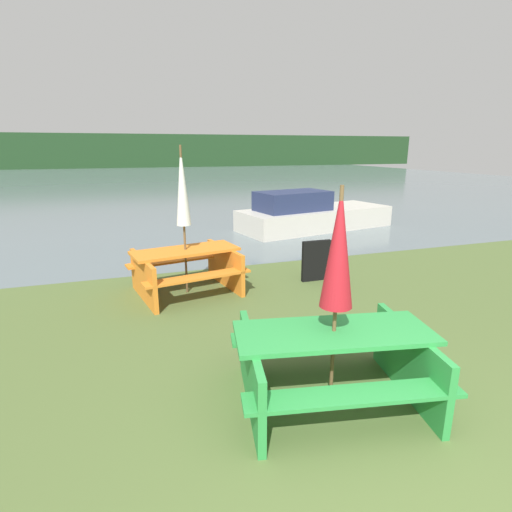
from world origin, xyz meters
name	(u,v)px	position (x,y,z in m)	size (l,w,h in m)	color
water	(144,179)	(0.00, 31.22, 0.00)	(60.00, 50.00, 0.00)	slate
far_treeline	(133,151)	(0.00, 51.22, 2.00)	(80.00, 1.60, 4.00)	#1E3D1E
picnic_table_green	(332,358)	(-0.02, 1.59, 0.45)	(2.06, 1.70, 0.73)	green
picnic_table_orange	(186,267)	(-0.86, 5.02, 0.45)	(1.94, 1.68, 0.75)	orange
umbrella_white	(182,188)	(-0.86, 5.02, 1.76)	(0.23, 0.23, 2.41)	brown
umbrella_crimson	(339,249)	(-0.02, 1.59, 1.51)	(0.30, 0.30, 2.07)	brown
boat	(310,215)	(3.54, 9.32, 0.43)	(4.94, 2.61, 1.16)	beige
signboard	(316,261)	(1.49, 4.90, 0.38)	(0.55, 0.08, 0.75)	black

